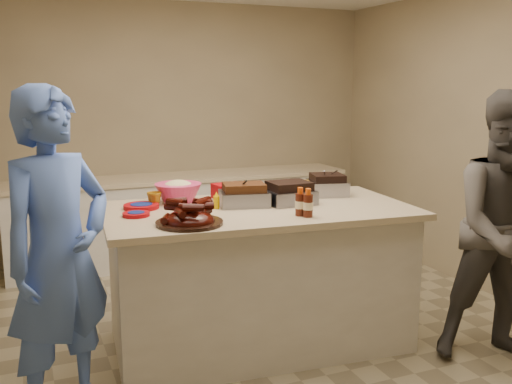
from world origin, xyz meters
name	(u,v)px	position (x,y,z in m)	size (l,w,h in m)	color
room	(263,342)	(0.00, 0.00, 0.00)	(4.50, 5.00, 2.70)	gray
back_counter	(182,217)	(0.00, 2.20, 0.45)	(3.60, 0.64, 0.90)	silver
island	(259,342)	(-0.03, 0.01, 0.00)	(2.11, 1.11, 1.00)	silver
rib_platter	(189,224)	(-0.61, -0.28, 1.00)	(0.41, 0.41, 0.16)	#3C0A04
pulled_pork_tray	(244,206)	(-0.10, 0.11, 1.00)	(0.34, 0.26, 0.10)	#47230F
brisket_tray	(289,204)	(0.22, 0.05, 1.00)	(0.33, 0.28, 0.10)	black
roasting_pan	(327,195)	(0.63, 0.23, 1.00)	(0.28, 0.28, 0.11)	gray
coleslaw_bowl	(179,202)	(-0.50, 0.41, 1.00)	(0.34, 0.34, 0.23)	#CA2D65
sausage_plate	(267,195)	(0.19, 0.39, 1.00)	(0.28, 0.28, 0.05)	silver
mac_cheese_dish	(312,192)	(0.59, 0.39, 1.00)	(0.33, 0.24, 0.09)	gold
bbq_bottle_a	(308,217)	(0.15, -0.37, 1.00)	(0.06, 0.06, 0.19)	#3F150B
bbq_bottle_b	(300,216)	(0.12, -0.32, 1.00)	(0.06, 0.06, 0.19)	#3F150B
mustard_bottle	(217,209)	(-0.31, 0.09, 1.00)	(0.04, 0.04, 0.12)	#E3AC00
sauce_bowl	(252,204)	(-0.03, 0.15, 1.00)	(0.12, 0.04, 0.12)	silver
plate_stack_large	(141,208)	(-0.79, 0.29, 1.00)	(0.24, 0.24, 0.03)	#91040A
plate_stack_small	(136,216)	(-0.87, 0.07, 1.00)	(0.18, 0.18, 0.02)	#91040A
plastic_cup	(155,206)	(-0.69, 0.35, 1.00)	(0.10, 0.10, 0.10)	#AA710F
basket_stack	(229,198)	(-0.11, 0.41, 1.00)	(0.22, 0.16, 0.11)	#91040A
guest_gray	(500,357)	(1.40, -0.84, 0.00)	(0.88, 1.81, 0.68)	#53504B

